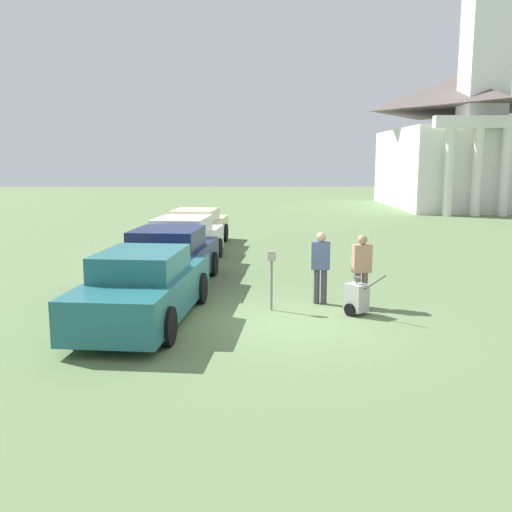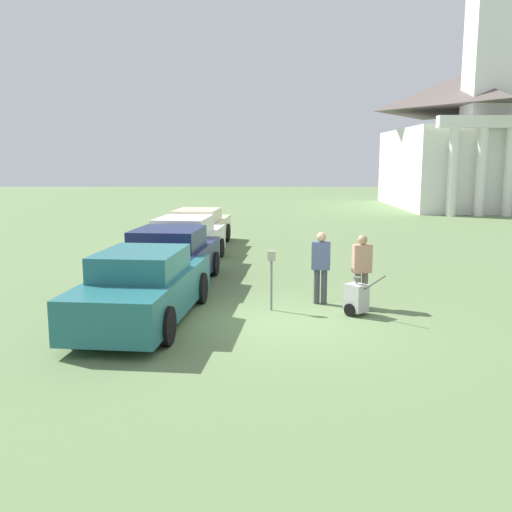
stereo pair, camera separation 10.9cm
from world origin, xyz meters
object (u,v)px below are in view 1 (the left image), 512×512
object	(u,v)px
parked_car_teal	(145,288)
person_supervisor	(362,266)
parked_car_navy	(169,259)
person_worker	(321,263)
parking_meter	(272,269)
parked_car_cream	(196,229)
church	(457,128)
equipment_cart	(357,297)
parked_car_white	(184,243)

from	to	relation	value
parked_car_teal	person_supervisor	distance (m)	4.87
parked_car_navy	person_worker	distance (m)	4.29
parking_meter	person_worker	distance (m)	1.30
parked_car_cream	church	xyz separation A→B (m)	(16.25, 18.44, 4.78)
person_worker	parked_car_teal	bearing A→B (deg)	30.76
parked_car_teal	parked_car_cream	distance (m)	10.31
parked_car_navy	equipment_cart	size ratio (longest dim) A/B	4.79
parked_car_teal	person_supervisor	world-z (taller)	person_supervisor
parked_car_cream	parked_car_navy	bearing A→B (deg)	-84.36
person_supervisor	equipment_cart	distance (m)	0.90
equipment_cart	parked_car_white	bearing A→B (deg)	87.98
equipment_cart	parked_car_cream	bearing A→B (deg)	75.49
parked_car_white	parked_car_cream	distance (m)	3.87
parked_car_teal	equipment_cart	distance (m)	4.55
parked_car_teal	parked_car_cream	world-z (taller)	parked_car_teal
parked_car_teal	parked_car_white	bearing A→B (deg)	95.65
parking_meter	parked_car_navy	bearing A→B (deg)	136.66
church	parked_car_navy	bearing A→B (deg)	-122.66
parking_meter	parked_car_teal	bearing A→B (deg)	-161.86
person_worker	church	size ratio (longest dim) A/B	0.07
parked_car_white	person_supervisor	xyz separation A→B (m)	(4.73, -5.28, 0.23)
parked_car_teal	person_supervisor	xyz separation A→B (m)	(4.73, 1.16, 0.23)
parked_car_cream	parking_meter	world-z (taller)	parked_car_cream
parked_car_teal	parked_car_navy	size ratio (longest dim) A/B	1.09
parking_meter	person_supervisor	size ratio (longest dim) A/B	0.81
parked_car_white	equipment_cart	size ratio (longest dim) A/B	5.26
parked_car_navy	person_supervisor	bearing A→B (deg)	-19.57
parked_car_navy	parked_car_cream	size ratio (longest dim) A/B	0.93
person_worker	equipment_cart	xyz separation A→B (m)	(0.68, -0.97, -0.58)
parked_car_navy	person_worker	bearing A→B (deg)	-21.07
parked_car_white	parking_meter	size ratio (longest dim) A/B	3.89
parked_car_navy	person_worker	world-z (taller)	person_worker
parked_car_white	person_supervisor	distance (m)	7.09
person_supervisor	church	distance (m)	30.24
parked_car_white	parked_car_teal	bearing A→B (deg)	-84.35
person_supervisor	parked_car_teal	bearing A→B (deg)	5.59
person_worker	equipment_cart	bearing A→B (deg)	134.94
parked_car_teal	equipment_cart	size ratio (longest dim) A/B	5.20
parked_car_white	church	xyz separation A→B (m)	(16.25, 22.30, 4.76)
person_worker	person_supervisor	world-z (taller)	person_worker
parked_car_teal	parked_car_white	xyz separation A→B (m)	(-0.00, 6.45, 0.00)
parked_car_cream	parked_car_teal	bearing A→B (deg)	-84.36
parked_car_teal	equipment_cart	xyz separation A→B (m)	(4.51, 0.50, -0.33)
parked_car_white	person_worker	xyz separation A→B (m)	(3.83, -4.98, 0.24)
parking_meter	person_worker	world-z (taller)	person_worker
parked_car_cream	parking_meter	xyz separation A→B (m)	(2.67, -9.44, 0.24)
parked_car_navy	parked_car_white	world-z (taller)	parked_car_navy
person_worker	parked_car_navy	bearing A→B (deg)	-16.91
person_supervisor	parked_car_cream	bearing A→B (deg)	-70.94
parking_meter	church	bearing A→B (deg)	64.01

